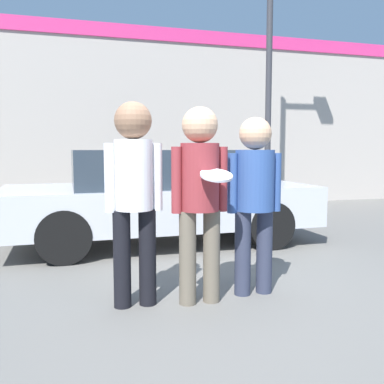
{
  "coord_description": "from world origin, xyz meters",
  "views": [
    {
      "loc": [
        -1.37,
        -3.58,
        1.36
      ],
      "look_at": [
        -0.27,
        0.16,
        0.96
      ],
      "focal_mm": 40.0,
      "sensor_mm": 36.0,
      "label": 1
    }
  ],
  "objects": [
    {
      "name": "ground_plane",
      "position": [
        0.0,
        0.0,
        0.0
      ],
      "size": [
        56.0,
        56.0,
        0.0
      ],
      "primitive_type": "plane",
      "color": "#66635E"
    },
    {
      "name": "storefront_building",
      "position": [
        0.0,
        6.19,
        2.07
      ],
      "size": [
        24.0,
        0.22,
        4.07
      ],
      "color": "#B2A89E",
      "rests_on": "ground"
    },
    {
      "name": "person_left",
      "position": [
        -0.82,
        0.02,
        1.04
      ],
      "size": [
        0.49,
        0.32,
        1.75
      ],
      "color": "black",
      "rests_on": "ground"
    },
    {
      "name": "person_middle_with_frisbee",
      "position": [
        -0.26,
        -0.08,
        1.02
      ],
      "size": [
        0.5,
        0.54,
        1.72
      ],
      "color": "#665B4C",
      "rests_on": "ground"
    },
    {
      "name": "person_right",
      "position": [
        0.29,
        0.01,
        0.98
      ],
      "size": [
        0.53,
        0.36,
        1.64
      ],
      "color": "#2D3347",
      "rests_on": "ground"
    },
    {
      "name": "parked_car_near",
      "position": [
        -0.1,
        2.38,
        0.69
      ],
      "size": [
        4.32,
        1.78,
        1.34
      ],
      "color": "#B7BABF",
      "rests_on": "ground"
    },
    {
      "name": "street_lamp",
      "position": [
        2.76,
        4.2,
        3.38
      ],
      "size": [
        1.38,
        0.35,
        5.44
      ],
      "color": "#38383D",
      "rests_on": "ground"
    }
  ]
}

